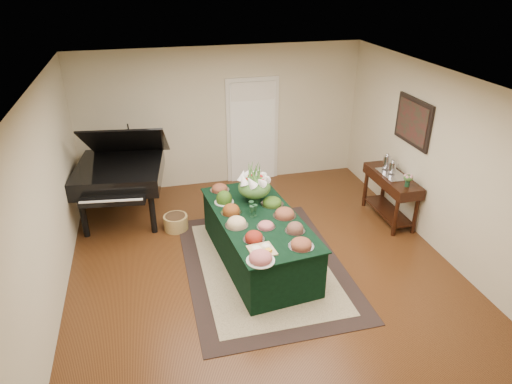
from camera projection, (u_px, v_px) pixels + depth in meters
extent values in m
plane|color=black|center=(261.00, 263.00, 6.82)|extent=(6.00, 6.00, 0.00)
cube|color=black|center=(264.00, 265.00, 6.77)|extent=(2.27, 3.18, 0.01)
cube|color=beige|center=(264.00, 265.00, 6.77)|extent=(1.81, 2.72, 0.01)
cube|color=silver|center=(252.00, 130.00, 9.07)|extent=(1.05, 0.04, 2.10)
cube|color=white|center=(253.00, 133.00, 9.07)|extent=(0.90, 0.06, 2.00)
cube|color=black|center=(258.00, 239.00, 6.73)|extent=(1.29, 2.40, 0.74)
cube|color=black|center=(258.00, 217.00, 6.57)|extent=(1.36, 2.46, 0.02)
cylinder|color=#BCBBC4|center=(231.00, 213.00, 6.65)|extent=(0.30, 0.30, 0.01)
ellipsoid|color=brown|center=(231.00, 209.00, 6.63)|extent=(0.25, 0.25, 0.09)
cylinder|color=beige|center=(261.00, 260.00, 5.58)|extent=(0.36, 0.36, 0.01)
ellipsoid|color=#CB6567|center=(261.00, 257.00, 5.55)|extent=(0.29, 0.29, 0.09)
cylinder|color=#BCBBC4|center=(301.00, 246.00, 5.86)|extent=(0.33, 0.33, 0.01)
ellipsoid|color=brown|center=(301.00, 243.00, 5.84)|extent=(0.27, 0.27, 0.08)
cylinder|color=#BCBBC4|center=(237.00, 225.00, 6.33)|extent=(0.33, 0.33, 0.01)
ellipsoid|color=beige|center=(237.00, 222.00, 6.30)|extent=(0.27, 0.27, 0.09)
cylinder|color=#BCBBC4|center=(256.00, 184.00, 7.50)|extent=(0.27, 0.27, 0.01)
ellipsoid|color=#AF823F|center=(256.00, 182.00, 7.48)|extent=(0.22, 0.22, 0.07)
cylinder|color=#BCBBC4|center=(285.00, 216.00, 6.57)|extent=(0.34, 0.34, 0.01)
ellipsoid|color=brown|center=(285.00, 213.00, 6.55)|extent=(0.28, 0.28, 0.09)
cylinder|color=#BCBBC4|center=(272.00, 204.00, 6.88)|extent=(0.35, 0.35, 0.01)
ellipsoid|color=#355D18|center=(272.00, 202.00, 6.86)|extent=(0.28, 0.28, 0.08)
cylinder|color=#BCBBC4|center=(220.00, 190.00, 7.31)|extent=(0.31, 0.31, 0.01)
ellipsoid|color=brown|center=(220.00, 188.00, 7.29)|extent=(0.25, 0.25, 0.07)
cylinder|color=#BCBBC4|center=(254.00, 239.00, 6.00)|extent=(0.29, 0.29, 0.01)
ellipsoid|color=maroon|center=(254.00, 236.00, 5.98)|extent=(0.24, 0.24, 0.08)
cylinder|color=#BCBBC4|center=(266.00, 227.00, 6.29)|extent=(0.26, 0.26, 0.01)
ellipsoid|color=#CB6567|center=(266.00, 225.00, 6.28)|extent=(0.22, 0.22, 0.05)
cylinder|color=beige|center=(224.00, 202.00, 6.94)|extent=(0.30, 0.30, 0.01)
ellipsoid|color=#355D18|center=(224.00, 198.00, 6.91)|extent=(0.24, 0.24, 0.13)
cylinder|color=#BCBBC4|center=(258.00, 193.00, 7.23)|extent=(0.32, 0.32, 0.01)
ellipsoid|color=beige|center=(258.00, 189.00, 7.21)|extent=(0.27, 0.27, 0.10)
cylinder|color=#BCBBC4|center=(295.00, 231.00, 6.20)|extent=(0.28, 0.28, 0.01)
ellipsoid|color=brown|center=(295.00, 228.00, 6.17)|extent=(0.23, 0.23, 0.09)
cube|color=tan|center=(262.00, 250.00, 5.77)|extent=(0.35, 0.35, 0.02)
ellipsoid|color=#EFE6C9|center=(256.00, 246.00, 5.76)|extent=(0.14, 0.14, 0.08)
ellipsoid|color=#EFE6C9|center=(266.00, 244.00, 5.82)|extent=(0.12, 0.12, 0.07)
cube|color=gold|center=(268.00, 251.00, 5.70)|extent=(0.11, 0.10, 0.05)
cylinder|color=#13311C|center=(254.00, 196.00, 6.94)|extent=(0.19, 0.19, 0.19)
ellipsoid|color=#356026|center=(254.00, 187.00, 6.88)|extent=(0.49, 0.49, 0.32)
cylinder|color=black|center=(84.00, 217.00, 7.36)|extent=(0.10, 0.10, 0.70)
cylinder|color=black|center=(153.00, 213.00, 7.47)|extent=(0.10, 0.10, 0.70)
cylinder|color=black|center=(129.00, 183.00, 8.52)|extent=(0.10, 0.10, 0.70)
cube|color=black|center=(120.00, 173.00, 7.72)|extent=(1.57, 1.66, 0.30)
cube|color=black|center=(113.00, 201.00, 7.01)|extent=(1.02, 0.35, 0.10)
cube|color=black|center=(126.00, 141.00, 7.65)|extent=(1.47, 1.24, 0.77)
cylinder|color=olive|center=(176.00, 223.00, 7.65)|extent=(0.40, 0.40, 0.25)
cylinder|color=black|center=(395.00, 218.00, 7.38)|extent=(0.07, 0.07, 0.65)
cylinder|color=black|center=(415.00, 216.00, 7.46)|extent=(0.07, 0.07, 0.65)
cylinder|color=black|center=(365.00, 190.00, 8.32)|extent=(0.07, 0.07, 0.65)
cylinder|color=black|center=(383.00, 187.00, 8.40)|extent=(0.07, 0.07, 0.65)
cube|color=black|center=(392.00, 180.00, 7.70)|extent=(0.45, 1.28, 0.18)
cube|color=black|center=(388.00, 211.00, 7.97)|extent=(0.38, 1.12, 0.03)
cube|color=#BCBBC4|center=(392.00, 174.00, 7.68)|extent=(0.34, 0.58, 0.02)
cylinder|color=#13311C|center=(407.00, 183.00, 7.25)|extent=(0.08, 0.08, 0.11)
ellipsoid|color=pink|center=(408.00, 177.00, 7.21)|extent=(0.17, 0.17, 0.11)
cube|color=black|center=(413.00, 122.00, 7.30)|extent=(0.04, 0.95, 0.75)
cube|color=#4F151A|center=(412.00, 122.00, 7.29)|extent=(0.01, 0.82, 0.62)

